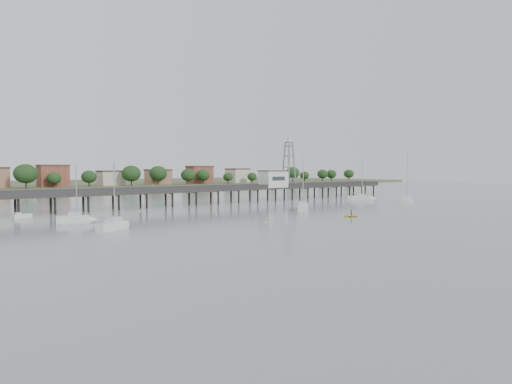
# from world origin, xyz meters

# --- Properties ---
(ground_plane) EXTENTS (500.00, 500.00, 0.00)m
(ground_plane) POSITION_xyz_m (0.00, 0.00, 0.00)
(ground_plane) COLOR slate
(ground_plane) RESTS_ON ground
(pier) EXTENTS (150.00, 5.00, 5.50)m
(pier) POSITION_xyz_m (0.00, 60.00, 3.79)
(pier) COLOR #2D2823
(pier) RESTS_ON ground
(pier_building) EXTENTS (8.40, 5.40, 5.30)m
(pier_building) POSITION_xyz_m (25.00, 60.00, 6.67)
(pier_building) COLOR silver
(pier_building) RESTS_ON ground
(lattice_tower) EXTENTS (3.20, 3.20, 15.50)m
(lattice_tower) POSITION_xyz_m (31.50, 60.00, 11.10)
(lattice_tower) COLOR slate
(lattice_tower) RESTS_ON ground
(sailboat_b) EXTENTS (6.51, 3.99, 10.56)m
(sailboat_b) POSITION_xyz_m (-38.62, 38.73, 0.66)
(sailboat_b) COLOR white
(sailboat_b) RESTS_ON ground
(sailboat_a) EXTENTS (6.72, 5.00, 11.13)m
(sailboat_a) POSITION_xyz_m (-36.46, 26.38, 0.65)
(sailboat_a) COLOR white
(sailboat_a) RESTS_ON ground
(sailboat_d) EXTENTS (9.86, 7.02, 15.83)m
(sailboat_d) POSITION_xyz_m (49.65, 29.31, 0.63)
(sailboat_d) COLOR white
(sailboat_d) RESTS_ON ground
(sailboat_c) EXTENTS (7.50, 7.20, 13.33)m
(sailboat_c) POSITION_xyz_m (10.11, 31.75, 0.64)
(sailboat_c) COLOR white
(sailboat_c) RESTS_ON ground
(sailboat_e) EXTENTS (7.32, 7.62, 13.53)m
(sailboat_e) POSITION_xyz_m (47.32, 42.37, 0.64)
(sailboat_e) COLOR white
(sailboat_e) RESTS_ON ground
(white_tender) EXTENTS (3.45, 1.91, 1.27)m
(white_tender) POSITION_xyz_m (-45.37, 53.77, 0.39)
(white_tender) COLOR white
(white_tender) RESTS_ON ground
(yellow_dinghy) EXTENTS (1.85, 1.33, 2.55)m
(yellow_dinghy) POSITION_xyz_m (6.99, 14.93, 0.00)
(yellow_dinghy) COLOR yellow
(yellow_dinghy) RESTS_ON ground
(dinghy_occupant) EXTENTS (0.71, 1.27, 0.29)m
(dinghy_occupant) POSITION_xyz_m (6.99, 14.93, 0.00)
(dinghy_occupant) COLOR black
(dinghy_occupant) RESTS_ON ground
(mooring_buoys) EXTENTS (78.40, 36.12, 0.39)m
(mooring_buoys) POSITION_xyz_m (0.29, 30.07, 0.08)
(mooring_buoys) COLOR beige
(mooring_buoys) RESTS_ON ground
(far_shore) EXTENTS (500.00, 170.00, 10.40)m
(far_shore) POSITION_xyz_m (0.36, 239.58, 0.95)
(far_shore) COLOR #475133
(far_shore) RESTS_ON ground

